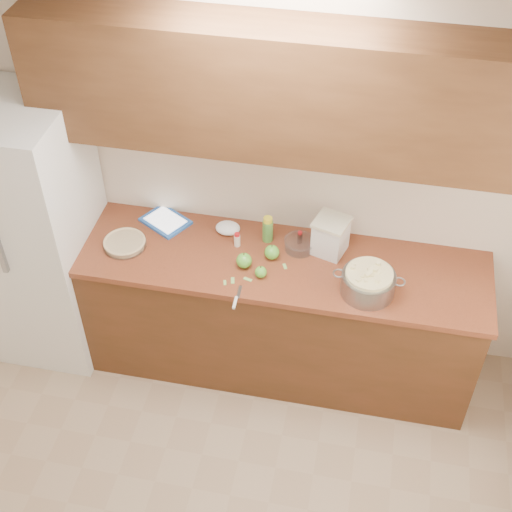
% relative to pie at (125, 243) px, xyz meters
% --- Properties ---
extents(room_shell, '(3.60, 3.60, 3.60)m').
position_rel_pie_xyz_m(room_shell, '(0.84, -1.42, 0.36)').
color(room_shell, '#A08667').
rests_on(room_shell, ground).
extents(counter_run, '(2.64, 0.68, 0.92)m').
position_rel_pie_xyz_m(counter_run, '(0.84, 0.05, -0.48)').
color(counter_run, '#552C18').
rests_on(counter_run, ground).
extents(upper_cabinets, '(2.60, 0.34, 0.70)m').
position_rel_pie_xyz_m(upper_cabinets, '(0.84, 0.21, 1.01)').
color(upper_cabinets, '#57331A').
rests_on(upper_cabinets, room_shell).
extents(fridge, '(0.70, 0.70, 1.80)m').
position_rel_pie_xyz_m(fridge, '(-0.60, 0.02, -0.04)').
color(fridge, silver).
rests_on(fridge, ground).
extents(pie, '(0.26, 0.26, 0.04)m').
position_rel_pie_xyz_m(pie, '(0.00, 0.00, 0.00)').
color(pie, silver).
rests_on(pie, counter_run).
extents(colander, '(0.40, 0.30, 0.15)m').
position_rel_pie_xyz_m(colander, '(1.46, -0.10, 0.05)').
color(colander, gray).
rests_on(colander, counter_run).
extents(flour_canister, '(0.24, 0.24, 0.23)m').
position_rel_pie_xyz_m(flour_canister, '(1.21, 0.20, 0.10)').
color(flour_canister, silver).
rests_on(flour_canister, counter_run).
extents(tablet, '(0.34, 0.32, 0.02)m').
position_rel_pie_xyz_m(tablet, '(0.18, 0.26, -0.01)').
color(tablet, blue).
rests_on(tablet, counter_run).
extents(paring_knife, '(0.03, 0.19, 0.02)m').
position_rel_pie_xyz_m(paring_knife, '(0.75, -0.32, -0.01)').
color(paring_knife, gray).
rests_on(paring_knife, counter_run).
extents(lemon_bottle, '(0.06, 0.06, 0.17)m').
position_rel_pie_xyz_m(lemon_bottle, '(0.83, 0.22, 0.06)').
color(lemon_bottle, '#4C8C38').
rests_on(lemon_bottle, counter_run).
extents(cinnamon_shaker, '(0.04, 0.04, 0.09)m').
position_rel_pie_xyz_m(cinnamon_shaker, '(0.66, 0.14, 0.02)').
color(cinnamon_shaker, beige).
rests_on(cinnamon_shaker, counter_run).
extents(vanilla_bottle, '(0.03, 0.03, 0.09)m').
position_rel_pie_xyz_m(vanilla_bottle, '(1.02, 0.23, 0.02)').
color(vanilla_bottle, black).
rests_on(vanilla_bottle, counter_run).
extents(mixing_bowl, '(0.19, 0.19, 0.07)m').
position_rel_pie_xyz_m(mixing_bowl, '(1.03, 0.18, 0.02)').
color(mixing_bowl, silver).
rests_on(mixing_bowl, counter_run).
extents(paper_towel, '(0.18, 0.16, 0.06)m').
position_rel_pie_xyz_m(paper_towel, '(0.58, 0.24, 0.01)').
color(paper_towel, white).
rests_on(paper_towel, counter_run).
extents(apple_left, '(0.09, 0.09, 0.10)m').
position_rel_pie_xyz_m(apple_left, '(0.74, -0.03, 0.02)').
color(apple_left, '#55AA31').
rests_on(apple_left, counter_run).
extents(apple_center, '(0.09, 0.09, 0.10)m').
position_rel_pie_xyz_m(apple_center, '(0.88, 0.07, 0.02)').
color(apple_center, '#55AA31').
rests_on(apple_center, counter_run).
extents(apple_front, '(0.07, 0.07, 0.08)m').
position_rel_pie_xyz_m(apple_front, '(0.85, -0.10, 0.01)').
color(apple_front, '#55AA31').
rests_on(apple_front, counter_run).
extents(peel_a, '(0.03, 0.05, 0.00)m').
position_rel_pie_xyz_m(peel_a, '(0.97, 0.01, -0.02)').
color(peel_a, '#87C05D').
rests_on(peel_a, counter_run).
extents(peel_b, '(0.03, 0.05, 0.00)m').
position_rel_pie_xyz_m(peel_b, '(0.70, -0.16, -0.02)').
color(peel_b, '#87C05D').
rests_on(peel_b, counter_run).
extents(peel_c, '(0.05, 0.03, 0.00)m').
position_rel_pie_xyz_m(peel_c, '(0.78, -0.14, -0.02)').
color(peel_c, '#87C05D').
rests_on(peel_c, counter_run).
extents(peel_d, '(0.03, 0.04, 0.00)m').
position_rel_pie_xyz_m(peel_d, '(0.66, -0.19, -0.02)').
color(peel_d, '#87C05D').
rests_on(peel_d, counter_run).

